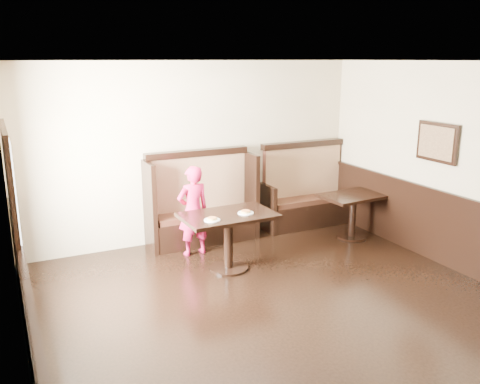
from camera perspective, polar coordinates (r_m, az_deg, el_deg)
ground at (r=5.55m, az=8.84°, el=-15.99°), size 7.00×7.00×0.00m
room_shell at (r=5.31m, az=4.70°, el=-9.23°), size 7.00×7.00×7.00m
booth_main at (r=8.04m, az=-4.39°, el=-1.90°), size 1.75×0.72×1.45m
booth_neighbor at (r=8.92m, az=7.35°, el=-0.61°), size 1.65×0.72×1.45m
table_main at (r=6.90m, az=-1.33°, el=-3.96°), size 1.27×0.81×0.80m
table_neighbor at (r=8.36m, az=12.58°, el=-1.47°), size 1.08×0.75×0.72m
child at (r=7.45m, az=-5.28°, el=-2.11°), size 0.52×0.37×1.34m
pizza_plate_left at (r=6.58m, az=-3.15°, el=-3.08°), size 0.21×0.21×0.04m
pizza_plate_right at (r=6.86m, az=0.65°, el=-2.29°), size 0.22×0.22×0.04m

